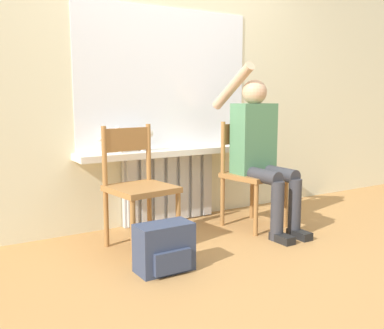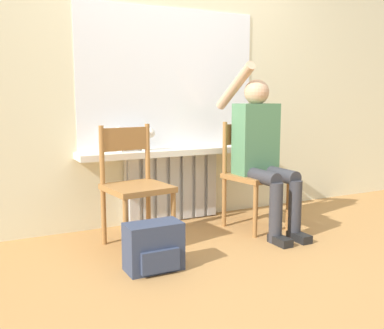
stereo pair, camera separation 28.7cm
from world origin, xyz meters
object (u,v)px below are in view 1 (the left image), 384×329
Objects in this scene: person at (260,146)px; cat at (132,136)px; chair_left at (138,185)px; chair_right at (251,172)px; backpack at (164,248)px.

person is 1.03m from cat.
chair_right is at bearing -6.72° from chair_left.
person is at bearing -29.48° from cat.
chair_left reaches higher than backpack.
chair_right is 1.02m from cat.
backpack is (-0.21, -0.91, -0.62)m from cat.
chair_right is 2.49× the size of backpack.
cat is at bearing 150.52° from person.
backpack is (-1.10, -0.51, -0.31)m from chair_right.
person is at bearing -12.37° from chair_left.
backpack is at bearing -104.09° from chair_left.
chair_right is 1.25m from backpack.
cat is (-0.89, 0.40, 0.31)m from chair_right.
chair_right is 0.65× the size of person.
chair_right is at bearing 93.75° from person.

